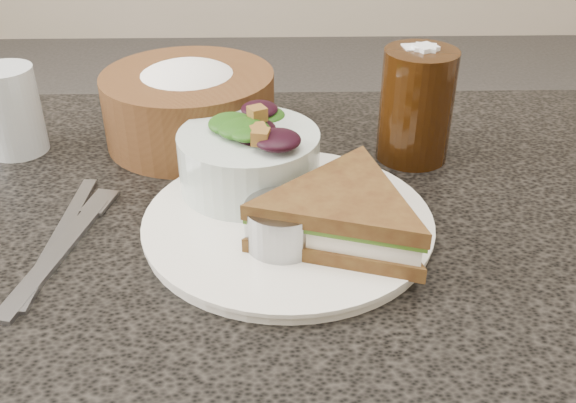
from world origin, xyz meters
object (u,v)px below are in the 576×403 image
at_px(sandwich, 343,215).
at_px(salad_bowl, 249,150).
at_px(dinner_plate, 288,223).
at_px(dressing_ramekin, 282,225).
at_px(bread_basket, 189,95).
at_px(cola_glass, 417,101).
at_px(water_glass, 11,111).

height_order(sandwich, salad_bowl, salad_bowl).
height_order(dinner_plate, salad_bowl, salad_bowl).
relative_size(salad_bowl, dressing_ramekin, 2.11).
bearing_deg(salad_bowl, dinner_plate, -58.32).
bearing_deg(sandwich, dressing_ramekin, -155.37).
height_order(dinner_plate, dressing_ramekin, dressing_ramekin).
bearing_deg(bread_basket, dinner_plate, -60.18).
bearing_deg(cola_glass, sandwich, -118.41).
distance_m(sandwich, water_glass, 0.41).
height_order(dressing_ramekin, cola_glass, cola_glass).
xyz_separation_m(sandwich, bread_basket, (-0.16, 0.23, 0.02)).
xyz_separation_m(salad_bowl, water_glass, (-0.27, 0.11, -0.00)).
distance_m(salad_bowl, water_glass, 0.30).
height_order(sandwich, dressing_ramekin, sandwich).
height_order(cola_glass, water_glass, cola_glass).
bearing_deg(dressing_ramekin, bread_basket, 114.08).
relative_size(sandwich, salad_bowl, 1.30).
xyz_separation_m(dressing_ramekin, water_glass, (-0.31, 0.21, 0.02)).
distance_m(dinner_plate, water_glass, 0.36).
xyz_separation_m(bread_basket, cola_glass, (0.26, -0.05, 0.01)).
bearing_deg(sandwich, dinner_plate, 161.16).
bearing_deg(dinner_plate, water_glass, 151.28).
xyz_separation_m(dinner_plate, water_glass, (-0.31, 0.17, 0.04)).
xyz_separation_m(dinner_plate, cola_glass, (0.15, 0.15, 0.06)).
height_order(bread_basket, cola_glass, cola_glass).
bearing_deg(bread_basket, dressing_ramekin, -65.92).
xyz_separation_m(sandwich, salad_bowl, (-0.09, 0.10, 0.02)).
relative_size(dressing_ramekin, water_glass, 0.67).
relative_size(dressing_ramekin, cola_glass, 0.49).
relative_size(dinner_plate, dressing_ramekin, 4.05).
relative_size(dinner_plate, cola_glass, 1.98).
xyz_separation_m(sandwich, dressing_ramekin, (-0.05, -0.01, -0.00)).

